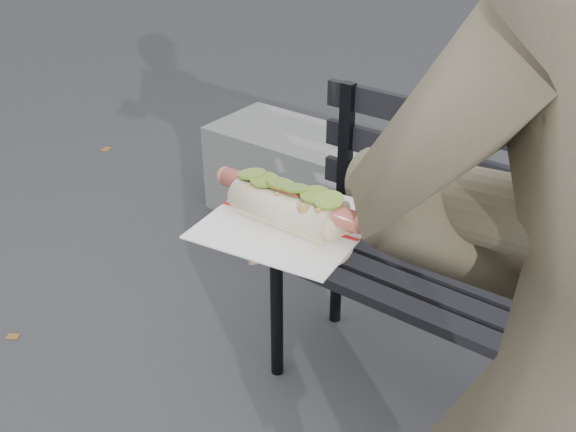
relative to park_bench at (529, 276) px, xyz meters
name	(u,v)px	position (x,y,z in m)	size (l,w,h in m)	color
park_bench	(529,276)	(0.00, 0.00, 0.00)	(1.50, 0.44, 0.88)	black
concrete_block	(338,189)	(-1.00, 0.64, -0.32)	(1.20, 0.40, 0.40)	slate
held_hotdog	(460,218)	(0.13, -0.90, 0.63)	(0.63, 0.31, 0.20)	brown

